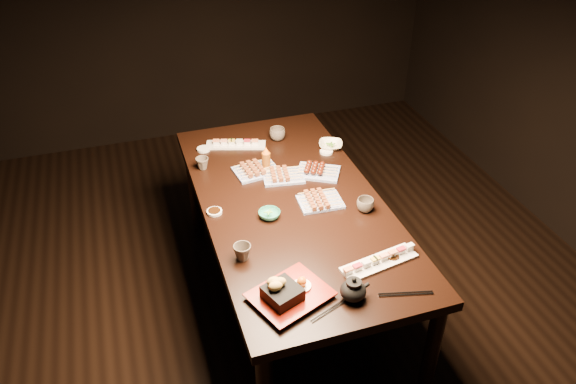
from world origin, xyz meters
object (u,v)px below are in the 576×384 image
object	(u,v)px
teacup_far_left	(202,163)
teacup_far_right	(277,134)
sushi_platter_far	(236,143)
yakitori_plate_right	(320,199)
sushi_platter_near	(379,260)
dining_table	(291,256)
tempura_tray	(290,288)
teacup_near_left	(242,252)
condiment_bottle	(266,159)
teacup_mid_right	(365,205)
yakitori_plate_center	(283,173)
edamame_bowl_green	(269,214)
edamame_bowl_cream	(331,145)
yakitori_plate_left	(256,167)
teapot	(353,288)

from	to	relation	value
teacup_far_left	teacup_far_right	xyz separation A→B (m)	(0.49, 0.19, 0.00)
sushi_platter_far	yakitori_plate_right	distance (m)	0.75
sushi_platter_near	yakitori_plate_right	distance (m)	0.52
dining_table	tempura_tray	xyz separation A→B (m)	(-0.22, -0.66, 0.43)
teacup_near_left	condiment_bottle	world-z (taller)	condiment_bottle
teacup_near_left	tempura_tray	bearing A→B (deg)	-66.90
teacup_mid_right	sushi_platter_far	bearing A→B (deg)	119.12
dining_table	tempura_tray	bearing A→B (deg)	-105.18
yakitori_plate_center	edamame_bowl_green	size ratio (longest dim) A/B	2.04
teacup_mid_right	teacup_far_right	bearing A→B (deg)	103.80
sushi_platter_far	edamame_bowl_cream	bearing A→B (deg)	177.89
teacup_far_left	condiment_bottle	size ratio (longest dim) A/B	0.49
yakitori_plate_left	teacup_near_left	size ratio (longest dim) A/B	2.93
tempura_tray	teapot	xyz separation A→B (m)	(0.24, -0.08, -0.00)
yakitori_plate_right	dining_table	bearing A→B (deg)	156.21
dining_table	edamame_bowl_green	size ratio (longest dim) A/B	16.68
yakitori_plate_left	teacup_mid_right	distance (m)	0.66
tempura_tray	condiment_bottle	bearing A→B (deg)	57.88
condiment_bottle	teacup_mid_right	bearing A→B (deg)	-54.74
yakitori_plate_left	teacup_far_right	world-z (taller)	teacup_far_right
yakitori_plate_right	edamame_bowl_green	world-z (taller)	yakitori_plate_right
teacup_near_left	condiment_bottle	distance (m)	0.75
condiment_bottle	yakitori_plate_left	bearing A→B (deg)	-177.33
yakitori_plate_left	edamame_bowl_green	bearing A→B (deg)	-103.86
edamame_bowl_green	condiment_bottle	xyz separation A→B (m)	(0.11, 0.42, 0.06)
teacup_far_left	condiment_bottle	distance (m)	0.36
sushi_platter_near	teacup_near_left	world-z (taller)	teacup_near_left
edamame_bowl_green	teacup_far_left	world-z (taller)	teacup_far_left
teacup_near_left	teacup_mid_right	xyz separation A→B (m)	(0.67, 0.16, -0.00)
sushi_platter_far	yakitori_plate_right	world-z (taller)	yakitori_plate_right
yakitori_plate_left	edamame_bowl_green	xyz separation A→B (m)	(-0.05, -0.42, -0.01)
yakitori_plate_left	sushi_platter_near	bearing A→B (deg)	-77.75
teacup_far_right	teacup_near_left	bearing A→B (deg)	-115.29
yakitori_plate_center	teacup_far_left	xyz separation A→B (m)	(-0.40, 0.23, 0.01)
edamame_bowl_cream	teacup_mid_right	xyz separation A→B (m)	(-0.07, -0.64, 0.02)
sushi_platter_far	edamame_bowl_cream	xyz separation A→B (m)	(0.53, -0.19, -0.00)
teacup_far_left	dining_table	bearing A→B (deg)	-49.96
teacup_far_left	condiment_bottle	bearing A→B (deg)	-20.51
edamame_bowl_green	teacup_mid_right	distance (m)	0.48
tempura_tray	teacup_mid_right	xyz separation A→B (m)	(0.55, 0.46, -0.02)
yakitori_plate_center	yakitori_plate_right	bearing A→B (deg)	-60.38
sushi_platter_far	edamame_bowl_cream	world-z (taller)	sushi_platter_far
sushi_platter_near	condiment_bottle	bearing A→B (deg)	95.85
tempura_tray	teacup_near_left	xyz separation A→B (m)	(-0.13, 0.30, -0.02)
tempura_tray	teacup_near_left	size ratio (longest dim) A/B	3.81
edamame_bowl_green	teacup_near_left	size ratio (longest dim) A/B	1.34
yakitori_plate_center	teacup_far_right	xyz separation A→B (m)	(0.10, 0.42, 0.01)
sushi_platter_far	condiment_bottle	distance (m)	0.33
teacup_mid_right	teacup_near_left	bearing A→B (deg)	-166.35
yakitori_plate_center	condiment_bottle	xyz separation A→B (m)	(-0.07, 0.10, 0.05)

